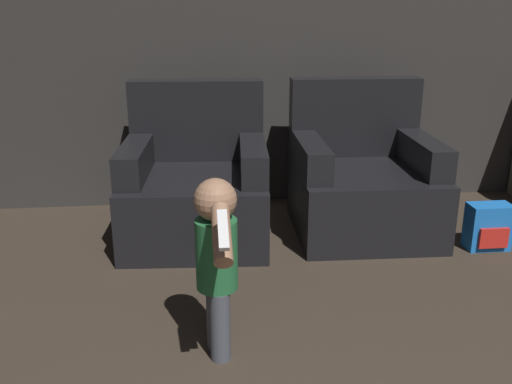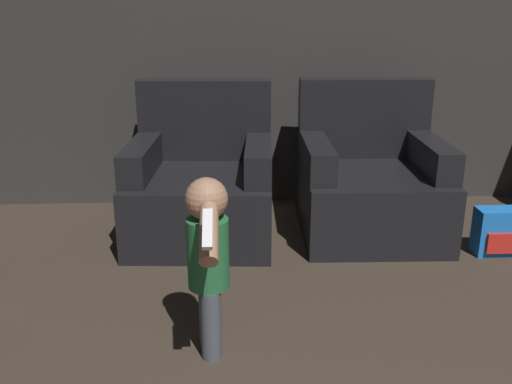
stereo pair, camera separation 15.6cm
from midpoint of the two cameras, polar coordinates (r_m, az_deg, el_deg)
name	(u,v)px [view 1 (the left image)]	position (r m, az deg, el deg)	size (l,w,h in m)	color
wall_back	(253,27)	(4.24, -1.40, 16.13)	(8.40, 0.05, 2.60)	#33302D
armchair_left	(196,187)	(3.73, -7.21, 0.47)	(0.96, 0.96, 0.98)	black
armchair_right	(362,182)	(3.87, 9.45, 1.01)	(0.92, 0.93, 0.98)	black
person_toddler	(217,255)	(2.40, -5.82, -6.29)	(0.18, 0.56, 0.80)	#474C56
toy_backpack	(488,227)	(3.81, 21.13, -3.29)	(0.26, 0.17, 0.29)	blue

